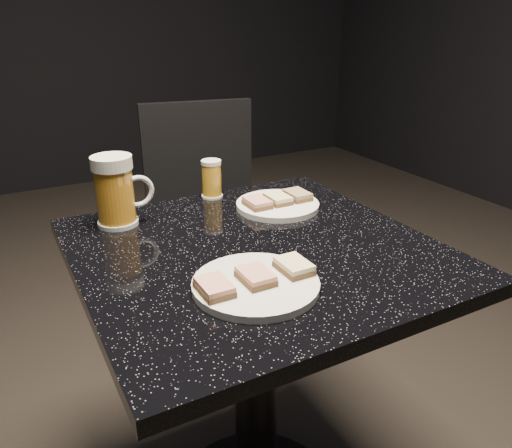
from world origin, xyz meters
The scene contains 8 objects.
plate_large centered at (-0.08, -0.15, 0.76)m, with size 0.22×0.22×0.01m, color silver.
plate_small centered at (0.15, 0.17, 0.76)m, with size 0.20×0.20×0.01m, color white.
table centered at (0.00, 0.00, 0.51)m, with size 0.70×0.70×0.75m.
beer_mug centered at (-0.21, 0.25, 0.83)m, with size 0.13×0.09×0.16m.
beer_tumbler centered at (0.04, 0.32, 0.80)m, with size 0.06×0.06×0.10m.
chair centered at (0.25, 0.86, 0.50)m, with size 0.50×0.50×0.89m.
canapes_on_plate_large centered at (-0.08, -0.15, 0.77)m, with size 0.21×0.07×0.02m.
canapes_on_plate_small centered at (0.15, 0.17, 0.77)m, with size 0.16×0.07×0.02m.
Camera 1 is at (-0.44, -0.81, 1.19)m, focal length 35.00 mm.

